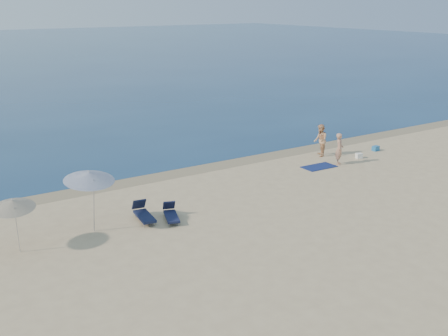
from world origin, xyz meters
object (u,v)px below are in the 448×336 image
object	(u,v)px
blue_cooler	(376,148)
umbrella_near	(89,176)
person_left	(339,149)
person_right	(320,140)

from	to	relation	value
blue_cooler	umbrella_near	bearing A→B (deg)	-178.22
person_left	person_right	bearing A→B (deg)	34.11
person_right	umbrella_near	world-z (taller)	umbrella_near
person_left	umbrella_near	world-z (taller)	umbrella_near
person_left	blue_cooler	size ratio (longest dim) A/B	4.27
person_left	blue_cooler	distance (m)	4.20
person_right	blue_cooler	bearing A→B (deg)	109.49
person_left	person_right	size ratio (longest dim) A/B	0.94
person_left	umbrella_near	xyz separation A→B (m)	(-15.09, -1.35, 1.37)
blue_cooler	umbrella_near	size ratio (longest dim) A/B	0.16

